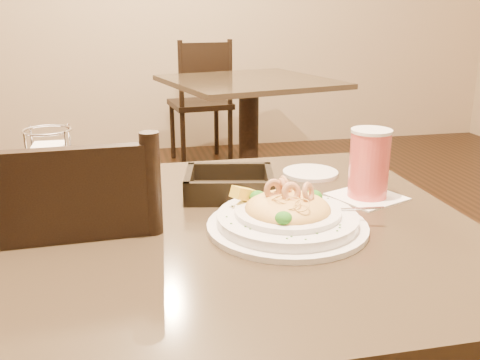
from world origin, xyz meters
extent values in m
cube|color=#433726|center=(0.00, 0.00, 0.72)|extent=(0.90, 0.90, 0.03)
cylinder|color=black|center=(0.51, 2.15, 0.01)|extent=(0.52, 0.52, 0.03)
cylinder|color=black|center=(0.51, 2.15, 0.37)|extent=(0.12, 0.12, 0.68)
cube|color=#433726|center=(0.51, 2.15, 0.72)|extent=(1.09, 1.09, 0.03)
cube|color=black|center=(-0.36, 0.16, 0.45)|extent=(0.44, 0.44, 0.04)
cylinder|color=black|center=(-0.19, 0.34, 0.21)|extent=(0.04, 0.04, 0.43)
cylinder|color=black|center=(-0.17, -0.02, 0.70)|extent=(0.04, 0.04, 0.46)
cube|color=black|center=(-0.35, -0.02, 0.80)|extent=(0.36, 0.05, 0.22)
cube|color=black|center=(0.33, 3.02, 0.45)|extent=(0.47, 0.47, 0.04)
cylinder|color=black|center=(0.49, 3.22, 0.21)|extent=(0.04, 0.04, 0.43)
cylinder|color=black|center=(0.13, 3.18, 0.21)|extent=(0.04, 0.04, 0.43)
cylinder|color=black|center=(0.53, 2.86, 0.21)|extent=(0.04, 0.04, 0.43)
cylinder|color=black|center=(0.18, 2.82, 0.21)|extent=(0.04, 0.04, 0.43)
cylinder|color=black|center=(0.53, 2.86, 0.70)|extent=(0.04, 0.04, 0.46)
cylinder|color=black|center=(0.18, 2.82, 0.70)|extent=(0.04, 0.04, 0.46)
cube|color=black|center=(0.36, 2.84, 0.80)|extent=(0.36, 0.07, 0.22)
cylinder|color=white|center=(0.08, -0.05, 0.74)|extent=(0.31, 0.31, 0.01)
cylinder|color=white|center=(0.08, -0.05, 0.76)|extent=(0.27, 0.27, 0.02)
cylinder|color=white|center=(0.08, -0.05, 0.77)|extent=(0.20, 0.20, 0.01)
ellipsoid|color=gold|center=(0.08, -0.05, 0.78)|extent=(0.16, 0.16, 0.06)
cube|color=yellow|center=(0.00, 0.01, 0.79)|extent=(0.06, 0.05, 0.04)
cube|color=silver|center=(0.20, -0.06, 0.77)|extent=(0.11, 0.04, 0.01)
cube|color=silver|center=(0.14, -0.06, 0.78)|extent=(0.03, 0.02, 0.00)
torus|color=gold|center=(0.08, -0.09, 0.80)|extent=(0.04, 0.04, 0.02)
torus|color=gold|center=(0.06, -0.07, 0.81)|extent=(0.04, 0.04, 0.02)
torus|color=gold|center=(0.07, -0.10, 0.81)|extent=(0.05, 0.05, 0.02)
torus|color=gold|center=(0.10, -0.04, 0.80)|extent=(0.05, 0.05, 0.02)
torus|color=gold|center=(0.07, -0.05, 0.79)|extent=(0.05, 0.04, 0.03)
torus|color=gold|center=(0.10, -0.02, 0.80)|extent=(0.03, 0.03, 0.02)
torus|color=gold|center=(0.05, -0.04, 0.79)|extent=(0.06, 0.06, 0.03)
torus|color=gold|center=(0.08, -0.11, 0.81)|extent=(0.04, 0.04, 0.02)
torus|color=gold|center=(0.08, -0.05, 0.80)|extent=(0.05, 0.04, 0.02)
torus|color=gold|center=(0.06, -0.05, 0.80)|extent=(0.06, 0.06, 0.02)
torus|color=gold|center=(0.05, -0.06, 0.81)|extent=(0.03, 0.03, 0.03)
torus|color=gold|center=(0.09, -0.05, 0.80)|extent=(0.05, 0.05, 0.02)
torus|color=gold|center=(0.05, -0.06, 0.79)|extent=(0.04, 0.04, 0.02)
torus|color=gold|center=(0.07, -0.06, 0.79)|extent=(0.04, 0.04, 0.03)
torus|color=tan|center=(0.07, -0.04, 0.82)|extent=(0.02, 0.04, 0.04)
torus|color=tan|center=(0.11, -0.07, 0.82)|extent=(0.04, 0.04, 0.04)
torus|color=tan|center=(0.05, -0.04, 0.82)|extent=(0.04, 0.02, 0.04)
torus|color=tan|center=(0.08, -0.07, 0.82)|extent=(0.04, 0.02, 0.04)
torus|color=tan|center=(0.08, -0.02, 0.82)|extent=(0.03, 0.04, 0.04)
ellipsoid|color=#1C5E15|center=(0.14, -0.02, 0.79)|extent=(0.04, 0.04, 0.03)
ellipsoid|color=#1C5E15|center=(0.03, 0.00, 0.79)|extent=(0.03, 0.03, 0.02)
ellipsoid|color=#1C5E15|center=(0.05, -0.12, 0.79)|extent=(0.03, 0.03, 0.02)
cube|color=#266619|center=(0.07, -0.17, 0.77)|extent=(0.00, 0.00, 0.00)
cube|color=#266619|center=(-0.01, -0.11, 0.77)|extent=(0.00, 0.00, 0.00)
cube|color=#266619|center=(-0.02, -0.10, 0.77)|extent=(0.00, 0.00, 0.00)
cube|color=#266619|center=(-0.04, -0.08, 0.77)|extent=(0.00, 0.00, 0.00)
cube|color=#266619|center=(0.14, -0.15, 0.77)|extent=(0.00, 0.00, 0.00)
cube|color=#266619|center=(-0.04, -0.04, 0.77)|extent=(0.00, 0.00, 0.00)
cube|color=#266619|center=(0.15, -0.14, 0.77)|extent=(0.00, 0.00, 0.00)
cube|color=#266619|center=(0.05, -0.16, 0.77)|extent=(0.00, 0.00, 0.00)
cube|color=#266619|center=(0.18, -0.05, 0.77)|extent=(0.00, 0.00, 0.00)
cube|color=#266619|center=(-0.02, 0.01, 0.77)|extent=(0.00, 0.00, 0.00)
cube|color=#266619|center=(0.18, 0.01, 0.77)|extent=(0.00, 0.00, 0.00)
cube|color=#266619|center=(0.10, -0.15, 0.77)|extent=(0.00, 0.00, 0.00)
cube|color=#266619|center=(0.16, 0.03, 0.77)|extent=(0.00, 0.00, 0.00)
cube|color=#266619|center=(0.04, -0.16, 0.77)|extent=(0.00, 0.00, 0.00)
cube|color=#266619|center=(0.15, -0.13, 0.77)|extent=(0.00, 0.00, 0.00)
cube|color=#266619|center=(0.00, 0.02, 0.77)|extent=(0.00, 0.00, 0.00)
cube|color=white|center=(0.30, 0.08, 0.74)|extent=(0.18, 0.18, 0.00)
cylinder|color=#E0544F|center=(0.30, 0.08, 0.82)|extent=(0.09, 0.09, 0.15)
cylinder|color=white|center=(0.30, 0.08, 0.89)|extent=(0.09, 0.09, 0.01)
cube|color=black|center=(0.01, 0.16, 0.75)|extent=(0.22, 0.19, 0.01)
cube|color=black|center=(0.09, 0.14, 0.77)|extent=(0.04, 0.16, 0.04)
cube|color=black|center=(-0.08, 0.18, 0.77)|extent=(0.04, 0.16, 0.04)
cube|color=black|center=(0.02, 0.23, 0.77)|extent=(0.19, 0.05, 0.04)
cube|color=black|center=(-0.01, 0.09, 0.77)|extent=(0.19, 0.05, 0.04)
cylinder|color=silver|center=(-0.37, 0.20, 0.74)|extent=(0.10, 0.10, 0.01)
torus|color=silver|center=(-0.37, 0.20, 0.90)|extent=(0.10, 0.10, 0.01)
cube|color=white|center=(-0.37, 0.20, 0.80)|extent=(0.09, 0.09, 0.12)
cylinder|color=silver|center=(-0.41, 0.16, 0.82)|extent=(0.01, 0.01, 0.16)
cylinder|color=silver|center=(-0.34, 0.16, 0.82)|extent=(0.01, 0.01, 0.16)
cylinder|color=silver|center=(-0.41, 0.24, 0.82)|extent=(0.01, 0.01, 0.16)
cylinder|color=silver|center=(-0.34, 0.24, 0.82)|extent=(0.01, 0.01, 0.16)
cylinder|color=white|center=(0.24, 0.27, 0.74)|extent=(0.17, 0.17, 0.01)
cylinder|color=white|center=(-0.30, 0.01, 0.76)|extent=(0.09, 0.09, 0.04)
camera|label=1|loc=(-0.21, -0.95, 1.14)|focal=40.00mm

